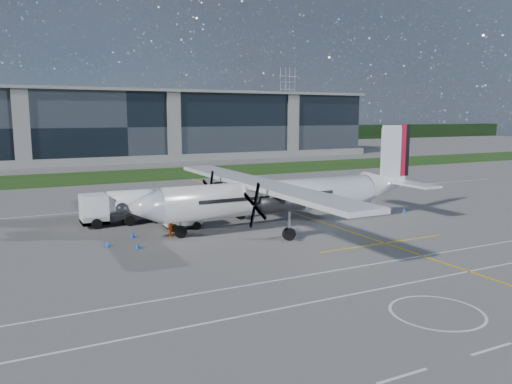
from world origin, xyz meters
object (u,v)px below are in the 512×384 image
pylon_east (287,104)px  safety_cone_fwd (107,244)px  safety_cone_nose_port (138,245)px  baggage_tug (182,217)px  safety_cone_stbdwing (201,201)px  safety_cone_nose_stbd (133,235)px  ground_crew_person (170,225)px  turboprop_aircraft (284,177)px  safety_cone_tail (404,211)px  fuel_tanker_truck (118,208)px

pylon_east → safety_cone_fwd: bearing=-124.6°
safety_cone_nose_port → baggage_tug: bearing=43.8°
baggage_tug → safety_cone_stbdwing: 13.32m
pylon_east → safety_cone_nose_stbd: (-99.18, -145.32, -14.75)m
safety_cone_nose_port → safety_cone_fwd: bearing=141.5°
ground_crew_person → safety_cone_nose_stbd: size_ratio=4.16×
turboprop_aircraft → safety_cone_tail: turboprop_aircraft is taller
pylon_east → turboprop_aircraft: size_ratio=1.00×
safety_cone_nose_port → pylon_east: bearing=56.2°
turboprop_aircraft → safety_cone_fwd: size_ratio=60.14×
ground_crew_person → safety_cone_fwd: ground_crew_person is taller
baggage_tug → safety_cone_nose_port: bearing=-136.2°
safety_cone_fwd → safety_cone_stbdwing: (13.26, 15.13, 0.00)m
pylon_east → ground_crew_person: 175.93m
fuel_tanker_truck → safety_cone_stbdwing: fuel_tanker_truck is taller
fuel_tanker_truck → safety_cone_nose_port: size_ratio=16.52×
turboprop_aircraft → baggage_tug: size_ratio=8.73×
pylon_east → safety_cone_nose_port: bearing=-123.8°
pylon_east → baggage_tug: bearing=-123.3°
pylon_east → baggage_tug: 172.76m
safety_cone_tail → pylon_east: bearing=64.0°
turboprop_aircraft → baggage_tug: turboprop_aircraft is taller
fuel_tanker_truck → safety_cone_nose_stbd: size_ratio=16.52×
baggage_tug → pylon_east: bearing=56.7°
turboprop_aircraft → safety_cone_stbdwing: size_ratio=60.14×
safety_cone_tail → safety_cone_nose_stbd: same height
fuel_tanker_truck → safety_cone_nose_stbd: (-0.07, -5.77, -1.30)m
turboprop_aircraft → safety_cone_tail: 14.70m
safety_cone_nose_port → safety_cone_stbdwing: same height
fuel_tanker_truck → safety_cone_stbdwing: bearing=34.3°
safety_cone_fwd → safety_cone_stbdwing: 20.12m
fuel_tanker_truck → safety_cone_nose_stbd: 5.92m
safety_cone_fwd → safety_cone_nose_port: same height
safety_cone_fwd → safety_cone_tail: size_ratio=1.00×
pylon_east → turboprop_aircraft: bearing=-120.3°
turboprop_aircraft → safety_cone_nose_stbd: bearing=172.0°
pylon_east → baggage_tug: (-94.49, -143.95, -13.97)m
baggage_tug → safety_cone_nose_stbd: 4.94m
ground_crew_person → safety_cone_stbdwing: 16.48m
ground_crew_person → safety_cone_stbdwing: size_ratio=4.16×
safety_cone_fwd → safety_cone_nose_stbd: 3.11m
safety_cone_tail → safety_cone_stbdwing: (-16.36, 15.23, 0.00)m
ground_crew_person → fuel_tanker_truck: bearing=56.0°
safety_cone_nose_stbd → safety_cone_nose_port: bearing=-97.0°
fuel_tanker_truck → safety_cone_nose_port: 9.42m
baggage_tug → ground_crew_person: 3.19m
turboprop_aircraft → baggage_tug: (-8.47, 3.23, -3.48)m
pylon_east → turboprop_aircraft: 170.80m
ground_crew_person → turboprop_aircraft: bearing=-59.1°
safety_cone_stbdwing → safety_cone_nose_stbd: bearing=-129.6°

